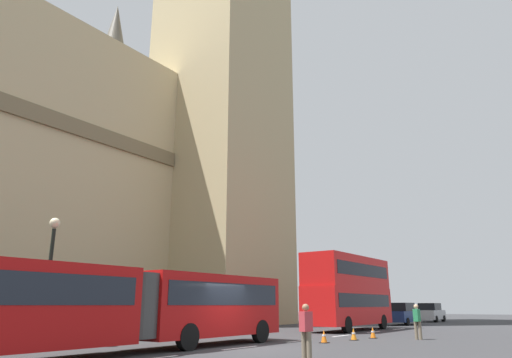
{
  "coord_description": "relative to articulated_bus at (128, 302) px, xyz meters",
  "views": [
    {
      "loc": [
        -15.19,
        -11.84,
        1.65
      ],
      "look_at": [
        7.42,
        4.58,
        9.39
      ],
      "focal_mm": 32.01,
      "sensor_mm": 36.0,
      "label": 1
    }
  ],
  "objects": [
    {
      "name": "sedan_lead",
      "position": [
        29.96,
        0.21,
        -0.83
      ],
      "size": [
        4.4,
        1.86,
        1.85
      ],
      "color": "navy",
      "rests_on": "ground_plane"
    },
    {
      "name": "pedestrian_by_kerb",
      "position": [
        12.92,
        -6.34,
        -0.83
      ],
      "size": [
        0.41,
        0.36,
        1.69
      ],
      "color": "#726651",
      "rests_on": "ground_plane"
    },
    {
      "name": "traffic_cone_middle",
      "position": [
        10.59,
        -3.93,
        -1.46
      ],
      "size": [
        0.36,
        0.36,
        0.58
      ],
      "color": "black",
      "rests_on": "ground_plane"
    },
    {
      "name": "articulated_bus",
      "position": [
        0.0,
        0.0,
        0.0
      ],
      "size": [
        16.14,
        2.54,
        2.9
      ],
      "color": "#B20F0F",
      "rests_on": "ground_plane"
    },
    {
      "name": "lane_centre_marking",
      "position": [
        6.38,
        -1.99,
        -1.74
      ],
      "size": [
        34.4,
        0.16,
        0.01
      ],
      "color": "silver",
      "rests_on": "ground_plane"
    },
    {
      "name": "traffic_cone_east",
      "position": [
        12.43,
        -4.17,
        -1.46
      ],
      "size": [
        0.36,
        0.36,
        0.58
      ],
      "color": "black",
      "rests_on": "ground_plane"
    },
    {
      "name": "traffic_cone_west",
      "position": [
        8.27,
        -3.54,
        -1.46
      ],
      "size": [
        0.36,
        0.36,
        0.58
      ],
      "color": "black",
      "rests_on": "ground_plane"
    },
    {
      "name": "double_decker_bus",
      "position": [
        18.8,
        0.0,
        0.96
      ],
      "size": [
        9.25,
        2.54,
        4.9
      ],
      "color": "red",
      "rests_on": "ground_plane"
    },
    {
      "name": "street_lamp",
      "position": [
        -0.58,
        4.51,
        1.31
      ],
      "size": [
        0.44,
        0.44,
        5.27
      ],
      "color": "black",
      "rests_on": "ground_plane"
    },
    {
      "name": "ground_plane",
      "position": [
        4.04,
        -1.99,
        -1.75
      ],
      "size": [
        160.0,
        160.0,
        0.0
      ],
      "primitive_type": "plane",
      "color": "#333335"
    },
    {
      "name": "sedan_trailing",
      "position": [
        38.78,
        0.24,
        -0.83
      ],
      "size": [
        4.4,
        1.86,
        1.85
      ],
      "color": "#B7B7BC",
      "rests_on": "ground_plane"
    },
    {
      "name": "pedestrian_near_cones",
      "position": [
        1.82,
        -6.34,
        -0.83
      ],
      "size": [
        0.43,
        0.36,
        1.69
      ],
      "color": "#726651",
      "rests_on": "ground_plane"
    }
  ]
}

